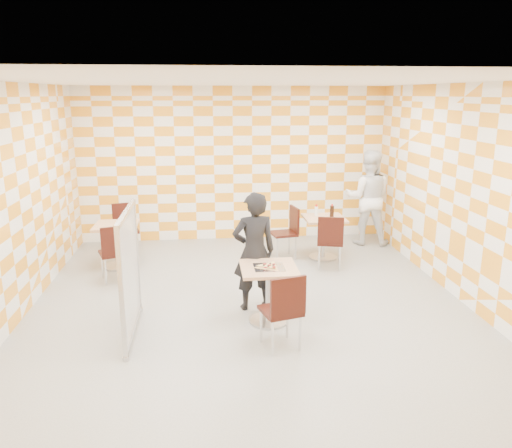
{
  "coord_description": "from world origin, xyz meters",
  "views": [
    {
      "loc": [
        -0.59,
        -6.27,
        2.86
      ],
      "look_at": [
        0.1,
        0.2,
        1.15
      ],
      "focal_mm": 35.0,
      "sensor_mm": 36.0,
      "label": 1
    }
  ],
  "objects_px": {
    "main_table": "(269,285)",
    "chair_second_side": "(289,228)",
    "chair_empty_far": "(125,225)",
    "partition": "(130,273)",
    "man_white": "(368,198)",
    "soda_bottle": "(332,211)",
    "second_table": "(324,230)",
    "chair_main_front": "(284,306)",
    "sport_bottle": "(316,211)",
    "man_dark": "(254,252)",
    "chair_second_front": "(330,238)",
    "empty_table": "(117,238)",
    "chair_empty_near": "(115,249)"
  },
  "relations": [
    {
      "from": "second_table",
      "to": "partition",
      "type": "distance_m",
      "value": 3.98
    },
    {
      "from": "chair_main_front",
      "to": "partition",
      "type": "relative_size",
      "value": 0.6
    },
    {
      "from": "second_table",
      "to": "soda_bottle",
      "type": "xyz_separation_m",
      "value": [
        0.14,
        0.02,
        0.34
      ]
    },
    {
      "from": "man_dark",
      "to": "sport_bottle",
      "type": "xyz_separation_m",
      "value": [
        1.34,
        2.16,
        0.03
      ]
    },
    {
      "from": "man_dark",
      "to": "man_white",
      "type": "bearing_deg",
      "value": -140.39
    },
    {
      "from": "chair_empty_near",
      "to": "sport_bottle",
      "type": "bearing_deg",
      "value": 16.24
    },
    {
      "from": "chair_empty_far",
      "to": "sport_bottle",
      "type": "height_order",
      "value": "sport_bottle"
    },
    {
      "from": "second_table",
      "to": "soda_bottle",
      "type": "height_order",
      "value": "soda_bottle"
    },
    {
      "from": "second_table",
      "to": "chair_main_front",
      "type": "relative_size",
      "value": 0.81
    },
    {
      "from": "main_table",
      "to": "chair_empty_far",
      "type": "height_order",
      "value": "chair_empty_far"
    },
    {
      "from": "chair_empty_near",
      "to": "main_table",
      "type": "bearing_deg",
      "value": -37.04
    },
    {
      "from": "chair_second_front",
      "to": "man_dark",
      "type": "distance_m",
      "value": 2.01
    },
    {
      "from": "chair_main_front",
      "to": "chair_second_side",
      "type": "distance_m",
      "value": 3.37
    },
    {
      "from": "chair_empty_near",
      "to": "soda_bottle",
      "type": "height_order",
      "value": "soda_bottle"
    },
    {
      "from": "sport_bottle",
      "to": "chair_empty_near",
      "type": "bearing_deg",
      "value": -163.76
    },
    {
      "from": "second_table",
      "to": "chair_empty_far",
      "type": "height_order",
      "value": "chair_empty_far"
    },
    {
      "from": "chair_main_front",
      "to": "soda_bottle",
      "type": "distance_m",
      "value": 3.52
    },
    {
      "from": "chair_main_front",
      "to": "sport_bottle",
      "type": "distance_m",
      "value": 3.56
    },
    {
      "from": "chair_empty_far",
      "to": "man_dark",
      "type": "relative_size",
      "value": 0.57
    },
    {
      "from": "sport_bottle",
      "to": "chair_main_front",
      "type": "bearing_deg",
      "value": -108.43
    },
    {
      "from": "second_table",
      "to": "chair_main_front",
      "type": "bearing_deg",
      "value": -110.99
    },
    {
      "from": "empty_table",
      "to": "chair_second_front",
      "type": "relative_size",
      "value": 0.81
    },
    {
      "from": "chair_empty_near",
      "to": "soda_bottle",
      "type": "xyz_separation_m",
      "value": [
        3.62,
        0.84,
        0.31
      ]
    },
    {
      "from": "chair_empty_near",
      "to": "chair_second_front",
      "type": "bearing_deg",
      "value": 3.82
    },
    {
      "from": "chair_main_front",
      "to": "chair_empty_far",
      "type": "xyz_separation_m",
      "value": [
        -2.3,
        3.87,
        0.0
      ]
    },
    {
      "from": "second_table",
      "to": "main_table",
      "type": "bearing_deg",
      "value": -117.92
    },
    {
      "from": "main_table",
      "to": "man_dark",
      "type": "distance_m",
      "value": 0.57
    },
    {
      "from": "second_table",
      "to": "chair_second_side",
      "type": "bearing_deg",
      "value": 171.12
    },
    {
      "from": "chair_empty_far",
      "to": "sport_bottle",
      "type": "xyz_separation_m",
      "value": [
        3.42,
        -0.5,
        0.29
      ]
    },
    {
      "from": "second_table",
      "to": "chair_second_front",
      "type": "relative_size",
      "value": 0.81
    },
    {
      "from": "chair_main_front",
      "to": "sport_bottle",
      "type": "xyz_separation_m",
      "value": [
        1.12,
        3.37,
        0.29
      ]
    },
    {
      "from": "chair_second_front",
      "to": "man_white",
      "type": "bearing_deg",
      "value": 52.19
    },
    {
      "from": "chair_second_front",
      "to": "chair_empty_far",
      "type": "xyz_separation_m",
      "value": [
        -3.5,
        1.25,
        0.0
      ]
    },
    {
      "from": "second_table",
      "to": "sport_bottle",
      "type": "xyz_separation_m",
      "value": [
        -0.11,
        0.16,
        0.33
      ]
    },
    {
      "from": "chair_second_side",
      "to": "chair_empty_near",
      "type": "height_order",
      "value": "same"
    },
    {
      "from": "main_table",
      "to": "chair_second_side",
      "type": "distance_m",
      "value": 2.65
    },
    {
      "from": "main_table",
      "to": "second_table",
      "type": "bearing_deg",
      "value": 62.08
    },
    {
      "from": "chair_second_side",
      "to": "chair_empty_far",
      "type": "height_order",
      "value": "same"
    },
    {
      "from": "chair_second_front",
      "to": "chair_empty_near",
      "type": "xyz_separation_m",
      "value": [
        -3.45,
        -0.23,
        0.0
      ]
    },
    {
      "from": "man_white",
      "to": "soda_bottle",
      "type": "distance_m",
      "value": 1.2
    },
    {
      "from": "empty_table",
      "to": "man_white",
      "type": "distance_m",
      "value": 4.71
    },
    {
      "from": "main_table",
      "to": "partition",
      "type": "xyz_separation_m",
      "value": [
        -1.69,
        -0.14,
        0.28
      ]
    },
    {
      "from": "chair_second_front",
      "to": "sport_bottle",
      "type": "height_order",
      "value": "sport_bottle"
    },
    {
      "from": "chair_second_front",
      "to": "chair_empty_far",
      "type": "relative_size",
      "value": 1.0
    },
    {
      "from": "chair_empty_near",
      "to": "chair_second_side",
      "type": "bearing_deg",
      "value": 17.83
    },
    {
      "from": "chair_empty_far",
      "to": "partition",
      "type": "distance_m",
      "value": 3.32
    },
    {
      "from": "chair_main_front",
      "to": "soda_bottle",
      "type": "xyz_separation_m",
      "value": [
        1.37,
        3.23,
        0.31
      ]
    },
    {
      "from": "soda_bottle",
      "to": "chair_empty_near",
      "type": "bearing_deg",
      "value": -166.88
    },
    {
      "from": "chair_main_front",
      "to": "chair_empty_far",
      "type": "height_order",
      "value": "same"
    },
    {
      "from": "chair_second_side",
      "to": "man_white",
      "type": "distance_m",
      "value": 1.84
    }
  ]
}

